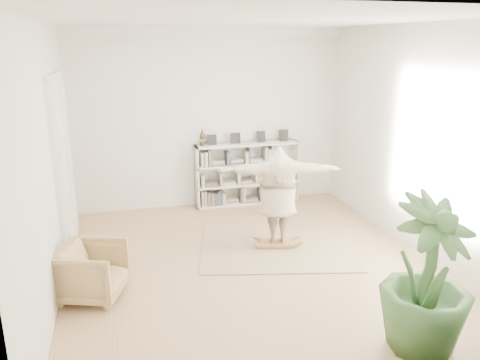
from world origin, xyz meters
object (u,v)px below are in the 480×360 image
Objects in this scene: bookshelf at (247,174)px; armchair at (92,272)px; houseplant at (428,277)px; person at (278,193)px; rocker_board at (277,242)px.

armchair is (-3.04, -3.18, -0.27)m from bookshelf.
armchair is at bearing 149.76° from houseplant.
rocker_board is at bearing -122.05° from person.
person is at bearing -122.05° from rocker_board.
rocker_board is at bearing 102.58° from houseplant.
person is at bearing -93.15° from bookshelf.
armchair is 1.33× the size of rocker_board.
armchair reaches higher than rocker_board.
rocker_board is 0.88m from person.
armchair is 0.46× the size of houseplant.
person reaches higher than rocker_board.
person reaches higher than bookshelf.
houseplant reaches higher than armchair.
rocker_board is at bearing -53.58° from armchair.
bookshelf is 5.30m from houseplant.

